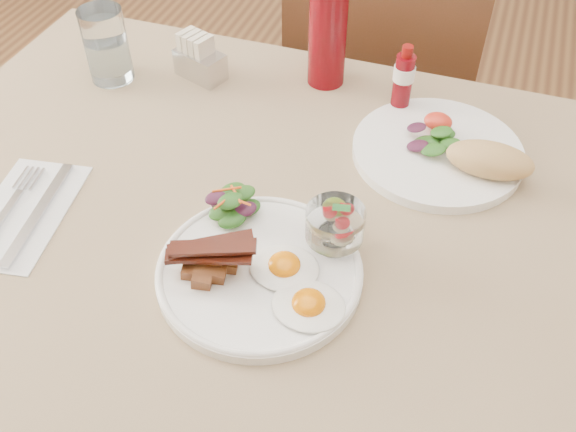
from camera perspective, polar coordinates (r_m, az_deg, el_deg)
name	(u,v)px	position (r m, az deg, el deg)	size (l,w,h in m)	color
table	(294,251)	(1.03, 0.56, -3.16)	(1.33, 0.88, 0.75)	#502A19
chair_far	(381,96)	(1.61, 8.27, 10.48)	(0.42, 0.42, 0.93)	#502A19
main_plate	(260,272)	(0.87, -2.54, -5.02)	(0.28, 0.28, 0.02)	white
fried_eggs	(296,285)	(0.84, 0.73, -6.13)	(0.16, 0.15, 0.03)	white
bacon_potato_pile	(210,260)	(0.85, -6.98, -3.89)	(0.12, 0.08, 0.05)	brown
side_salad	(233,206)	(0.92, -4.93, 0.93)	(0.08, 0.07, 0.04)	#164512
fruit_cup	(335,224)	(0.86, 4.21, -0.71)	(0.08, 0.08, 0.08)	white
second_plate	(450,152)	(1.07, 14.19, 5.54)	(0.29, 0.28, 0.07)	white
ketchup_bottle	(328,35)	(1.19, 3.54, 15.78)	(0.08, 0.08, 0.20)	#62050C
hot_sauce_bottle	(403,81)	(1.14, 10.19, 11.73)	(0.05, 0.05, 0.13)	#62050C
sugar_caddy	(199,60)	(1.24, -7.91, 13.61)	(0.11, 0.08, 0.09)	silver
water_glass	(107,49)	(1.26, -15.77, 14.07)	(0.08, 0.08, 0.14)	white
napkin_cutlery	(24,213)	(1.03, -22.43, 0.27)	(0.16, 0.25, 0.01)	white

